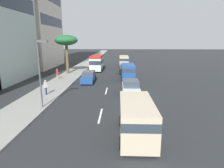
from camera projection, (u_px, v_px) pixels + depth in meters
ground_plane at (110, 74)px, 35.16m from camera, size 198.00×198.00×0.00m
sidewalk_right at (73, 74)px, 35.37m from camera, size 162.00×3.84×0.15m
lane_stripe_mid at (100, 115)px, 15.96m from camera, size 3.20×0.16×0.01m
lane_stripe_far at (106, 91)px, 23.70m from camera, size 3.20×0.16×0.01m
car_lead at (89, 77)px, 28.47m from camera, size 4.60×1.81×1.62m
minibus_second at (97, 62)px, 39.30m from camera, size 6.26×2.36×3.06m
van_third at (136, 117)px, 12.25m from camera, size 5.12×2.20×2.35m
van_fourth at (128, 71)px, 30.25m from camera, size 5.14×2.08×2.38m
car_fifth at (124, 69)px, 36.49m from camera, size 4.77×1.88×1.70m
car_sixth at (131, 88)px, 21.92m from camera, size 4.16×1.94×1.71m
van_seventh at (124, 61)px, 44.66m from camera, size 5.37×2.14×2.50m
pedestrian_near_lamp at (57, 74)px, 29.86m from camera, size 0.37×0.39×1.62m
pedestrian_mid_block at (46, 87)px, 21.33m from camera, size 0.39×0.37×1.67m
palm_tree at (66, 41)px, 34.15m from camera, size 4.05×4.05×6.85m
street_lamp at (40, 66)px, 16.71m from camera, size 0.24×0.97×6.00m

